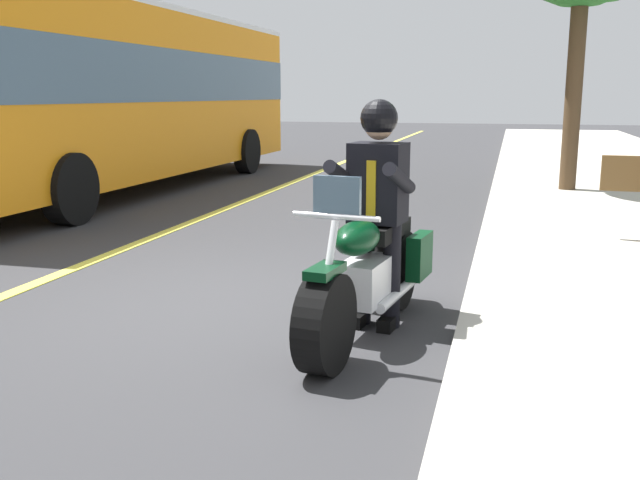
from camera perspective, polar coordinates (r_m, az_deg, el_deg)
The scene contains 5 objects.
ground_plane at distance 6.14m, azimuth -7.80°, elevation -5.26°, with size 80.00×80.00×0.00m, color #333335.
lane_center_stripe at distance 7.13m, azimuth -22.80°, elevation -3.63°, with size 60.00×0.16×0.01m, color #E5DB4C.
motorcycle_main at distance 5.30m, azimuth 3.92°, elevation -2.82°, with size 2.22×0.78×1.26m.
rider_main at distance 5.36m, azimuth 4.64°, elevation 3.71°, with size 0.67×0.61×1.74m.
bus_far at distance 13.92m, azimuth -15.59°, elevation 11.65°, with size 11.05×2.70×3.30m.
Camera 1 is at (5.40, 2.32, 1.77)m, focal length 39.74 mm.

